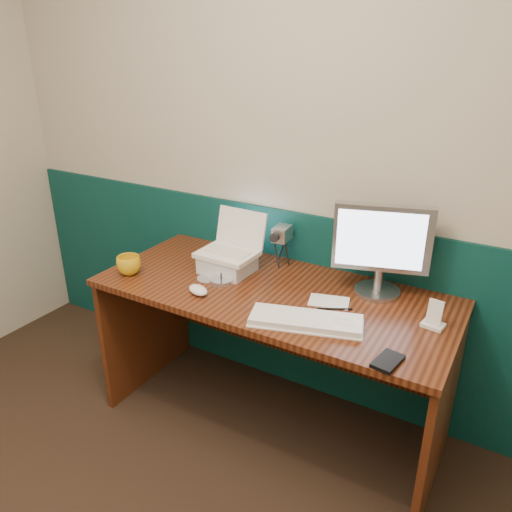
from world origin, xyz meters
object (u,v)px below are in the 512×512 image
Objects in this scene: camcorder at (282,247)px; keyboard at (306,321)px; desk at (272,360)px; mug at (129,265)px; monitor at (381,250)px; laptop at (227,234)px.

keyboard is at bearing -58.26° from camcorder.
desk is 0.54m from camcorder.
camcorder reaches higher than desk.
camcorder reaches higher than keyboard.
desk is 3.67× the size of keyboard.
keyboard is 3.83× the size of mug.
camcorder is at bearing 109.47° from desk.
laptop is at bearing 174.99° from monitor.
laptop is 0.62m from keyboard.
laptop is at bearing -138.92° from camcorder.
monitor is 0.47m from keyboard.
monitor reaches higher than mug.
camcorder is (0.19, 0.20, -0.10)m from laptop.
desk is at bearing 16.32° from mug.
keyboard reaches higher than desk.
keyboard is (-0.16, -0.40, -0.19)m from monitor.
monitor is 1.17m from mug.
keyboard is 2.29× the size of camcorder.
laptop is 1.40× the size of camcorder.
laptop reaches higher than mug.
laptop is at bearing 33.20° from mug.
monitor is 0.52m from camcorder.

